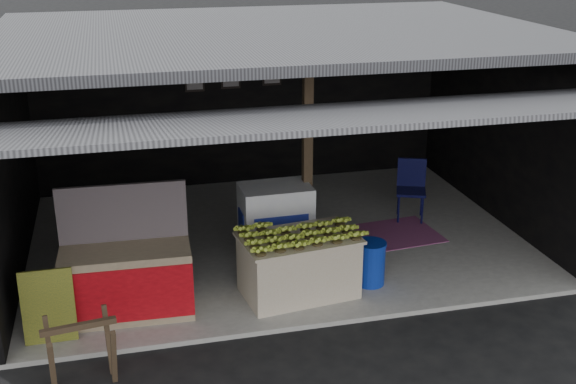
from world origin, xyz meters
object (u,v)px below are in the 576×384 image
object	(u,v)px
neighbor_stall	(127,278)
plastic_chair	(411,184)
white_crate	(276,222)
banana_table	(299,265)
water_barrel	(370,264)
sawhorse	(81,347)

from	to	relation	value
neighbor_stall	plastic_chair	bearing A→B (deg)	26.58
plastic_chair	white_crate	bearing A→B (deg)	-137.23
banana_table	white_crate	bearing A→B (deg)	84.66
banana_table	white_crate	world-z (taller)	white_crate
water_barrel	plastic_chair	world-z (taller)	plastic_chair
plastic_chair	water_barrel	bearing A→B (deg)	-103.31
neighbor_stall	water_barrel	xyz separation A→B (m)	(2.96, 0.04, -0.19)
sawhorse	banana_table	bearing A→B (deg)	17.47
water_barrel	plastic_chair	distance (m)	2.35
water_barrel	banana_table	bearing A→B (deg)	-177.56
sawhorse	white_crate	bearing A→B (deg)	34.28
white_crate	plastic_chair	world-z (taller)	white_crate
neighbor_stall	sawhorse	bearing A→B (deg)	-109.99
water_barrel	neighbor_stall	bearing A→B (deg)	-179.32
banana_table	water_barrel	distance (m)	0.95
white_crate	sawhorse	distance (m)	3.36
water_barrel	plastic_chair	bearing A→B (deg)	54.98
white_crate	sawhorse	bearing A→B (deg)	-138.75
banana_table	water_barrel	world-z (taller)	banana_table
white_crate	plastic_chair	bearing A→B (deg)	19.87
sawhorse	plastic_chair	bearing A→B (deg)	25.21
banana_table	sawhorse	size ratio (longest dim) A/B	2.05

